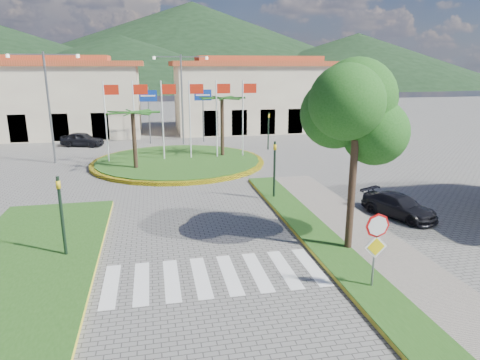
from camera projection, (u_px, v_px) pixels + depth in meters
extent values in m
plane|color=slate|center=(234.00, 348.00, 10.99)|extent=(160.00, 160.00, 0.00)
cube|color=gray|center=(402.00, 285.00, 14.04)|extent=(4.00, 28.00, 0.15)
cube|color=#214C15|center=(368.00, 288.00, 13.80)|extent=(1.60, 28.00, 0.18)
cube|color=#214C15|center=(26.00, 265.00, 15.38)|extent=(5.00, 14.00, 0.18)
cube|color=silver|center=(212.00, 276.00, 14.78)|extent=(8.00, 3.00, 0.01)
cylinder|color=yellow|center=(178.00, 162.00, 31.78)|extent=(12.70, 12.70, 0.24)
cylinder|color=#214C15|center=(178.00, 161.00, 31.77)|extent=(12.00, 12.00, 0.30)
cylinder|color=black|center=(134.00, 143.00, 28.81)|extent=(0.28, 0.28, 4.05)
cylinder|color=black|center=(222.00, 129.00, 32.83)|extent=(0.28, 0.28, 4.68)
cylinder|color=silver|center=(106.00, 124.00, 30.53)|extent=(0.10, 0.10, 6.00)
cube|color=red|center=(111.00, 90.00, 30.02)|extent=(1.00, 0.03, 0.70)
cylinder|color=silver|center=(135.00, 123.00, 30.92)|extent=(0.10, 0.10, 6.00)
cube|color=red|center=(141.00, 89.00, 30.41)|extent=(1.00, 0.03, 0.70)
cylinder|color=silver|center=(163.00, 123.00, 31.31)|extent=(0.10, 0.10, 6.00)
cube|color=red|center=(169.00, 89.00, 30.80)|extent=(1.00, 0.03, 0.70)
cylinder|color=silver|center=(190.00, 122.00, 31.70)|extent=(0.10, 0.10, 6.00)
cube|color=red|center=(197.00, 89.00, 31.19)|extent=(1.00, 0.03, 0.70)
cylinder|color=silver|center=(217.00, 121.00, 32.09)|extent=(0.10, 0.10, 6.00)
cube|color=red|center=(224.00, 89.00, 31.58)|extent=(1.00, 0.03, 0.70)
cylinder|color=silver|center=(243.00, 121.00, 32.48)|extent=(0.10, 0.10, 6.00)
cube|color=red|center=(250.00, 88.00, 31.97)|extent=(1.00, 0.03, 0.70)
cylinder|color=slate|center=(374.00, 255.00, 13.52)|extent=(0.07, 0.07, 2.50)
cylinder|color=red|center=(378.00, 226.00, 13.21)|extent=(0.80, 0.03, 0.80)
cube|color=yellow|center=(376.00, 247.00, 13.38)|extent=(0.78, 0.03, 0.78)
cylinder|color=black|center=(351.00, 197.00, 16.23)|extent=(0.28, 0.28, 4.40)
ellipsoid|color=#1A4D14|center=(357.00, 118.00, 15.45)|extent=(3.60, 3.60, 3.20)
cylinder|color=black|center=(62.00, 218.00, 15.71)|extent=(0.12, 0.12, 3.20)
imported|color=yellow|center=(59.00, 192.00, 15.46)|extent=(0.15, 0.18, 0.90)
cylinder|color=black|center=(274.00, 171.00, 22.81)|extent=(0.12, 0.12, 3.20)
imported|color=yellow|center=(275.00, 153.00, 22.55)|extent=(0.15, 0.18, 0.90)
cylinder|color=black|center=(268.00, 131.00, 36.74)|extent=(0.12, 0.12, 3.20)
imported|color=yellow|center=(269.00, 119.00, 36.48)|extent=(0.18, 0.15, 0.90)
cylinder|color=slate|center=(149.00, 116.00, 39.26)|extent=(0.12, 0.12, 5.20)
cube|color=navy|center=(148.00, 96.00, 38.74)|extent=(1.60, 0.05, 1.00)
cylinder|color=slate|center=(203.00, 114.00, 40.23)|extent=(0.12, 0.12, 5.20)
cube|color=navy|center=(203.00, 95.00, 39.71)|extent=(1.60, 0.05, 1.00)
cylinder|color=slate|center=(182.00, 101.00, 38.54)|extent=(0.16, 0.16, 8.00)
cube|color=slate|center=(167.00, 57.00, 37.32)|extent=(2.40, 0.08, 0.08)
cube|color=slate|center=(194.00, 57.00, 37.79)|extent=(2.40, 0.08, 0.08)
cylinder|color=slate|center=(49.00, 109.00, 30.91)|extent=(0.16, 0.16, 8.00)
cube|color=slate|center=(25.00, 54.00, 29.69)|extent=(2.40, 0.08, 0.08)
cube|color=slate|center=(61.00, 55.00, 30.16)|extent=(2.40, 0.08, 0.08)
cube|color=beige|center=(28.00, 102.00, 43.31)|extent=(22.00, 9.00, 7.00)
cube|color=#AA4621|center=(23.00, 63.00, 42.34)|extent=(23.32, 9.54, 0.50)
cube|color=#AA4621|center=(22.00, 58.00, 42.21)|extent=(16.50, 4.95, 0.60)
cube|color=beige|center=(258.00, 98.00, 47.99)|extent=(18.00, 9.00, 7.00)
cube|color=#AA4621|center=(258.00, 64.00, 47.02)|extent=(19.08, 9.54, 0.50)
cube|color=#AA4621|center=(258.00, 59.00, 46.89)|extent=(13.50, 4.95, 0.60)
cone|color=black|center=(193.00, 44.00, 161.41)|extent=(180.00, 180.00, 30.00)
cone|color=black|center=(357.00, 60.00, 150.04)|extent=(120.00, 120.00, 18.00)
cone|color=black|center=(121.00, 62.00, 129.96)|extent=(110.00, 110.00, 16.00)
imported|color=silver|center=(82.00, 133.00, 42.34)|extent=(4.28, 2.83, 1.09)
imported|color=black|center=(82.00, 139.00, 38.43)|extent=(4.06, 2.63, 1.28)
imported|color=black|center=(208.00, 129.00, 44.58)|extent=(4.32, 1.92, 1.38)
imported|color=black|center=(399.00, 206.00, 20.45)|extent=(2.87, 4.05, 1.09)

